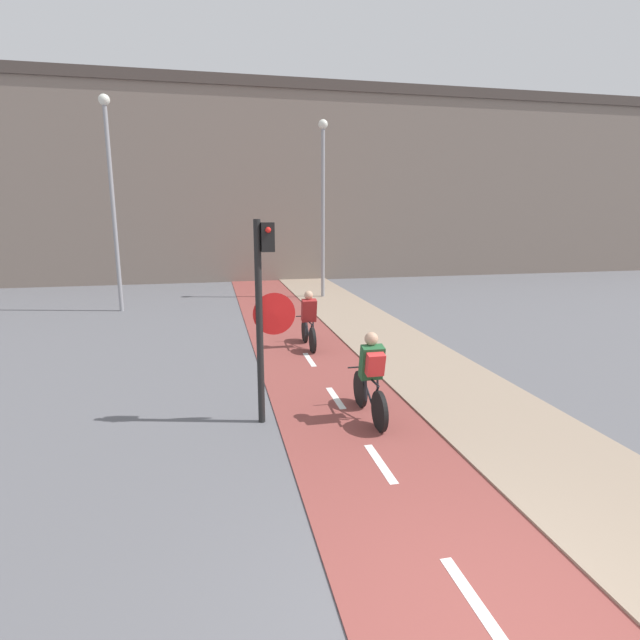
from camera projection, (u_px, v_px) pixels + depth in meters
building_row_background at (249, 185)px, 26.38m from camera, size 60.00×5.20×9.60m
traffic_light_pole at (264, 300)px, 7.74m from camera, size 0.67×0.25×3.25m
street_lamp_far at (111, 183)px, 16.52m from camera, size 0.36×0.36×7.08m
street_lamp_sidewalk at (323, 192)px, 19.30m from camera, size 0.36×0.36×6.80m
cyclist_near at (371, 378)px, 8.10m from camera, size 0.46×1.68×1.47m
cyclist_far at (309, 322)px, 12.49m from camera, size 0.46×1.67×1.46m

